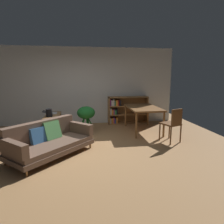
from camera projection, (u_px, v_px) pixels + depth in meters
name	position (u px, v px, depth m)	size (l,w,h in m)	color
ground_plane	(80.00, 150.00, 4.67)	(8.16, 8.16, 0.00)	#A87A4C
back_wall_panel	(79.00, 86.00, 7.04)	(6.80, 0.10, 2.70)	silver
fabric_couch	(49.00, 140.00, 4.37)	(1.91, 1.94, 0.74)	olive
media_console	(53.00, 125.00, 5.85)	(0.40, 1.15, 0.60)	olive
open_laptop	(51.00, 113.00, 6.01)	(0.43, 0.33, 0.09)	silver
desk_speaker	(49.00, 113.00, 5.54)	(0.17, 0.17, 0.22)	black
potted_floor_plant	(86.00, 116.00, 6.03)	(0.54, 0.54, 0.81)	#333338
dining_table	(143.00, 109.00, 6.16)	(0.91, 1.47, 0.77)	brown
dining_chair_near	(173.00, 123.00, 5.16)	(0.53, 0.55, 0.91)	brown
bookshelf	(125.00, 110.00, 7.25)	(1.45, 0.34, 0.98)	olive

